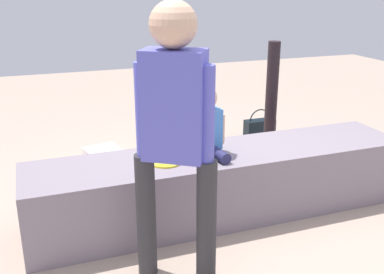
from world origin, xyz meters
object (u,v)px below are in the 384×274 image
(adult_standing, at_px, (175,123))
(child_seated, at_px, (206,125))
(water_bottle_near_gift, at_px, (52,173))
(party_cup_red, at_px, (98,186))
(gift_bag, at_px, (192,143))
(handbag_black_leather, at_px, (259,130))
(cake_plate, at_px, (165,159))
(cake_box_white, at_px, (103,156))

(adult_standing, bearing_deg, child_seated, 55.40)
(water_bottle_near_gift, height_order, party_cup_red, water_bottle_near_gift)
(water_bottle_near_gift, distance_m, party_cup_red, 0.46)
(gift_bag, height_order, party_cup_red, gift_bag)
(handbag_black_leather, bearing_deg, cake_plate, -136.65)
(adult_standing, bearing_deg, water_bottle_near_gift, 110.15)
(party_cup_red, relative_size, handbag_black_leather, 0.32)
(gift_bag, bearing_deg, child_seated, -105.47)
(adult_standing, height_order, water_bottle_near_gift, adult_standing)
(adult_standing, height_order, party_cup_red, adult_standing)
(adult_standing, xyz_separation_m, gift_bag, (0.73, 1.74, -0.78))
(child_seated, xyz_separation_m, handbag_black_leather, (1.16, 1.34, -0.57))
(cake_plate, distance_m, water_bottle_near_gift, 1.30)
(child_seated, bearing_deg, gift_bag, 74.53)
(child_seated, xyz_separation_m, cake_plate, (-0.30, -0.04, -0.19))
(child_seated, height_order, cake_box_white, child_seated)
(adult_standing, xyz_separation_m, party_cup_red, (-0.25, 1.27, -0.88))
(water_bottle_near_gift, xyz_separation_m, handbag_black_leather, (2.16, 0.36, 0.03))
(child_seated, distance_m, party_cup_red, 1.14)
(adult_standing, distance_m, handbag_black_leather, 2.64)
(child_seated, xyz_separation_m, party_cup_red, (-0.67, 0.66, -0.64))
(cake_plate, distance_m, gift_bag, 1.38)
(adult_standing, relative_size, gift_bag, 4.54)
(adult_standing, xyz_separation_m, cake_box_white, (-0.11, 1.88, -0.86))
(adult_standing, height_order, handbag_black_leather, adult_standing)
(party_cup_red, bearing_deg, handbag_black_leather, 20.48)
(gift_bag, xyz_separation_m, handbag_black_leather, (0.85, 0.21, -0.03))
(child_seated, xyz_separation_m, water_bottle_near_gift, (-1.00, 0.98, -0.61))
(water_bottle_near_gift, distance_m, handbag_black_leather, 2.19)
(cake_plate, distance_m, party_cup_red, 0.91)
(child_seated, relative_size, gift_bag, 1.42)
(gift_bag, relative_size, handbag_black_leather, 0.97)
(cake_plate, xyz_separation_m, water_bottle_near_gift, (-0.70, 1.02, -0.42))
(adult_standing, relative_size, cake_box_white, 5.11)
(gift_bag, xyz_separation_m, party_cup_red, (-0.98, -0.48, -0.09))
(gift_bag, relative_size, party_cup_red, 3.02)
(cake_plate, xyz_separation_m, party_cup_red, (-0.36, 0.70, -0.45))
(cake_box_white, bearing_deg, party_cup_red, -103.14)
(adult_standing, bearing_deg, party_cup_red, 101.09)
(water_bottle_near_gift, bearing_deg, cake_plate, -55.65)
(cake_plate, bearing_deg, child_seated, 7.79)
(cake_box_white, height_order, handbag_black_leather, handbag_black_leather)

